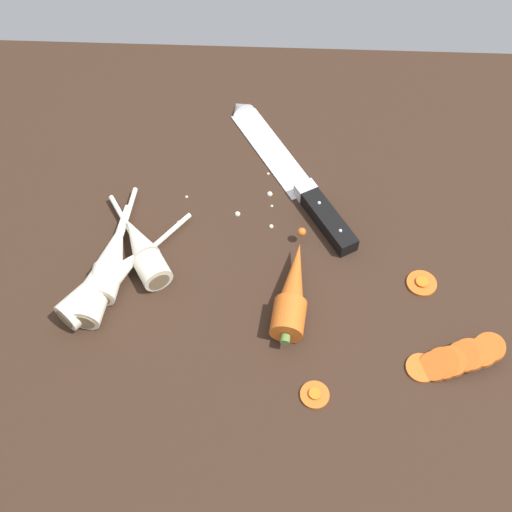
{
  "coord_description": "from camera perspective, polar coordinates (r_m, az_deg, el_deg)",
  "views": [
    {
      "loc": [
        2.06,
        -50.26,
        70.35
      ],
      "look_at": [
        0.0,
        -2.0,
        1.5
      ],
      "focal_mm": 43.87,
      "sensor_mm": 36.0,
      "label": 1
    }
  ],
  "objects": [
    {
      "name": "parsnip_front",
      "position": [
        0.85,
        -13.02,
        -0.21
      ],
      "size": [
        4.86,
        19.56,
        4.0
      ],
      "color": "silver",
      "rests_on": "ground_plane"
    },
    {
      "name": "chefs_knife",
      "position": [
        0.96,
        2.74,
        8.11
      ],
      "size": [
        20.42,
        31.67,
        4.18
      ],
      "color": "silver",
      "rests_on": "ground_plane"
    },
    {
      "name": "ground_plane",
      "position": [
        0.88,
        0.06,
        -0.24
      ],
      "size": [
        120.0,
        90.0,
        4.0
      ],
      "primitive_type": "cube",
      "color": "#332116"
    },
    {
      "name": "carrot_slice_stray_near",
      "position": [
        0.86,
        14.89,
        -2.35
      ],
      "size": [
        4.02,
        4.02,
        0.7
      ],
      "color": "#D6601E",
      "rests_on": "ground_plane"
    },
    {
      "name": "parsnip_mid_left",
      "position": [
        0.85,
        -10.33,
        0.47
      ],
      "size": [
        11.11,
        15.99,
        4.0
      ],
      "color": "silver",
      "rests_on": "ground_plane"
    },
    {
      "name": "parsnip_back",
      "position": [
        0.84,
        -14.14,
        -2.12
      ],
      "size": [
        5.27,
        19.83,
        4.0
      ],
      "color": "silver",
      "rests_on": "ground_plane"
    },
    {
      "name": "whole_carrot",
      "position": [
        0.8,
        3.36,
        -3.22
      ],
      "size": [
        5.75,
        17.75,
        4.2
      ],
      "color": "#D6601E",
      "rests_on": "ground_plane"
    },
    {
      "name": "mince_crumbs",
      "position": [
        0.91,
        -1.49,
        4.54
      ],
      "size": [
        15.29,
        10.66,
        0.84
      ],
      "color": "beige",
      "rests_on": "ground_plane"
    },
    {
      "name": "carrot_slice_stray_mid",
      "position": [
        0.76,
        5.39,
        -12.44
      ],
      "size": [
        3.52,
        3.52,
        0.7
      ],
      "color": "#D6601E",
      "rests_on": "ground_plane"
    },
    {
      "name": "parsnip_mid_right",
      "position": [
        0.84,
        -13.31,
        -2.25
      ],
      "size": [
        15.6,
        19.45,
        4.0
      ],
      "color": "silver",
      "rests_on": "ground_plane"
    },
    {
      "name": "carrot_slice_stack",
      "position": [
        0.8,
        17.8,
        -8.93
      ],
      "size": [
        11.92,
        5.99,
        3.88
      ],
      "color": "#D6601E",
      "rests_on": "ground_plane"
    }
  ]
}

